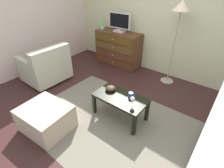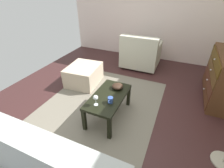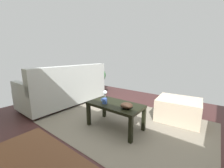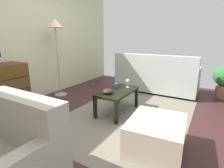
{
  "view_description": "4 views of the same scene",
  "coord_description": "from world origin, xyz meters",
  "px_view_note": "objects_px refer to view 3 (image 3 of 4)",
  "views": [
    {
      "loc": [
        1.47,
        -1.73,
        1.99
      ],
      "look_at": [
        0.03,
        0.1,
        0.53
      ],
      "focal_mm": 26.93,
      "sensor_mm": 36.0,
      "label": 1
    },
    {
      "loc": [
        2.01,
        0.87,
        1.84
      ],
      "look_at": [
        0.2,
        0.07,
        0.59
      ],
      "focal_mm": 26.03,
      "sensor_mm": 36.0,
      "label": 2
    },
    {
      "loc": [
        -0.95,
        1.68,
        1.14
      ],
      "look_at": [
        0.34,
        -0.01,
        0.7
      ],
      "focal_mm": 22.27,
      "sensor_mm": 36.0,
      "label": 3
    },
    {
      "loc": [
        -2.24,
        -1.33,
        1.28
      ],
      "look_at": [
        -0.02,
        -0.01,
        0.59
      ],
      "focal_mm": 27.53,
      "sensor_mm": 36.0,
      "label": 4
    }
  ],
  "objects_px": {
    "bowl_decorative": "(127,105)",
    "potted_plant": "(99,77)",
    "mug": "(105,101)",
    "couch_large": "(66,89)",
    "ottoman": "(178,109)",
    "wine_glass": "(105,93)",
    "coffee_table": "(115,107)"
  },
  "relations": [
    {
      "from": "coffee_table",
      "to": "wine_glass",
      "type": "distance_m",
      "value": 0.32
    },
    {
      "from": "potted_plant",
      "to": "coffee_table",
      "type": "bearing_deg",
      "value": 138.67
    },
    {
      "from": "ottoman",
      "to": "couch_large",
      "type": "bearing_deg",
      "value": 17.02
    },
    {
      "from": "bowl_decorative",
      "to": "potted_plant",
      "type": "relative_size",
      "value": 0.25
    },
    {
      "from": "coffee_table",
      "to": "ottoman",
      "type": "bearing_deg",
      "value": -128.68
    },
    {
      "from": "mug",
      "to": "bowl_decorative",
      "type": "xyz_separation_m",
      "value": [
        -0.37,
        -0.04,
        -0.0
      ]
    },
    {
      "from": "coffee_table",
      "to": "mug",
      "type": "bearing_deg",
      "value": 34.79
    },
    {
      "from": "mug",
      "to": "potted_plant",
      "type": "relative_size",
      "value": 0.16
    },
    {
      "from": "coffee_table",
      "to": "mug",
      "type": "height_order",
      "value": "mug"
    },
    {
      "from": "coffee_table",
      "to": "potted_plant",
      "type": "distance_m",
      "value": 2.44
    },
    {
      "from": "couch_large",
      "to": "ottoman",
      "type": "height_order",
      "value": "couch_large"
    },
    {
      "from": "bowl_decorative",
      "to": "couch_large",
      "type": "height_order",
      "value": "couch_large"
    },
    {
      "from": "couch_large",
      "to": "ottoman",
      "type": "relative_size",
      "value": 2.7
    },
    {
      "from": "coffee_table",
      "to": "wine_glass",
      "type": "xyz_separation_m",
      "value": [
        0.26,
        -0.07,
        0.17
      ]
    },
    {
      "from": "coffee_table",
      "to": "couch_large",
      "type": "distance_m",
      "value": 1.58
    },
    {
      "from": "wine_glass",
      "to": "couch_large",
      "type": "xyz_separation_m",
      "value": [
        1.3,
        -0.14,
        -0.17
      ]
    },
    {
      "from": "couch_large",
      "to": "mug",
      "type": "bearing_deg",
      "value": 168.23
    },
    {
      "from": "mug",
      "to": "wine_glass",
      "type": "bearing_deg",
      "value": -52.33
    },
    {
      "from": "ottoman",
      "to": "wine_glass",
      "type": "bearing_deg",
      "value": 40.37
    },
    {
      "from": "wine_glass",
      "to": "couch_large",
      "type": "height_order",
      "value": "couch_large"
    },
    {
      "from": "wine_glass",
      "to": "couch_large",
      "type": "distance_m",
      "value": 1.32
    },
    {
      "from": "bowl_decorative",
      "to": "potted_plant",
      "type": "distance_m",
      "value": 2.65
    },
    {
      "from": "coffee_table",
      "to": "potted_plant",
      "type": "height_order",
      "value": "potted_plant"
    },
    {
      "from": "couch_large",
      "to": "potted_plant",
      "type": "height_order",
      "value": "couch_large"
    },
    {
      "from": "mug",
      "to": "ottoman",
      "type": "relative_size",
      "value": 0.16
    },
    {
      "from": "couch_large",
      "to": "coffee_table",
      "type": "bearing_deg",
      "value": 172.6
    },
    {
      "from": "wine_glass",
      "to": "potted_plant",
      "type": "bearing_deg",
      "value": -44.51
    },
    {
      "from": "mug",
      "to": "couch_large",
      "type": "relative_size",
      "value": 0.06
    },
    {
      "from": "wine_glass",
      "to": "potted_plant",
      "type": "distance_m",
      "value": 2.2
    },
    {
      "from": "couch_large",
      "to": "potted_plant",
      "type": "bearing_deg",
      "value": -79.28
    },
    {
      "from": "coffee_table",
      "to": "couch_large",
      "type": "xyz_separation_m",
      "value": [
        1.56,
        -0.2,
        0.01
      ]
    },
    {
      "from": "coffee_table",
      "to": "wine_glass",
      "type": "height_order",
      "value": "wine_glass"
    }
  ]
}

